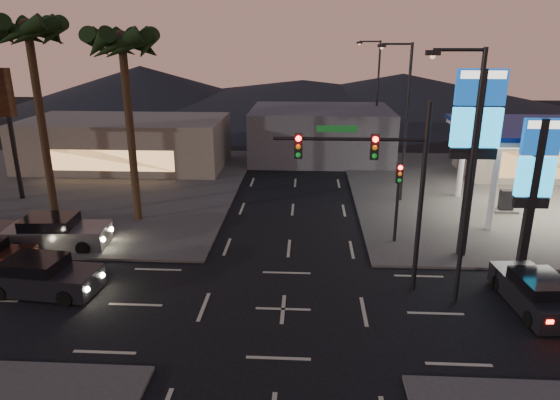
# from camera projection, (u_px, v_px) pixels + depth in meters

# --- Properties ---
(ground) EXTENTS (140.00, 140.00, 0.00)m
(ground) POSITION_uv_depth(u_px,v_px,m) (283.00, 309.00, 19.87)
(ground) COLOR black
(ground) RESTS_ON ground
(corner_lot_ne) EXTENTS (24.00, 24.00, 0.12)m
(corner_lot_ne) POSITION_uv_depth(u_px,v_px,m) (527.00, 194.00, 34.18)
(corner_lot_ne) COLOR #47443F
(corner_lot_ne) RESTS_ON ground
(corner_lot_nw) EXTENTS (24.00, 24.00, 0.12)m
(corner_lot_nw) POSITION_uv_depth(u_px,v_px,m) (72.00, 186.00, 35.88)
(corner_lot_nw) COLOR #47443F
(corner_lot_nw) RESTS_ON ground
(convenience_store) EXTENTS (10.00, 6.00, 4.00)m
(convenience_store) POSITION_uv_depth(u_px,v_px,m) (531.00, 151.00, 38.20)
(convenience_store) COLOR #726B5B
(convenience_store) RESTS_ON ground
(pylon_sign_tall) EXTENTS (2.20, 0.35, 9.00)m
(pylon_sign_tall) POSITION_uv_depth(u_px,v_px,m) (476.00, 128.00, 22.63)
(pylon_sign_tall) COLOR black
(pylon_sign_tall) RESTS_ON ground
(pylon_sign_short) EXTENTS (1.60, 0.35, 7.00)m
(pylon_sign_short) POSITION_uv_depth(u_px,v_px,m) (536.00, 171.00, 22.10)
(pylon_sign_short) COLOR black
(pylon_sign_short) RESTS_ON ground
(traffic_signal_mast) EXTENTS (6.10, 0.39, 8.00)m
(traffic_signal_mast) POSITION_uv_depth(u_px,v_px,m) (380.00, 171.00, 19.92)
(traffic_signal_mast) COLOR black
(traffic_signal_mast) RESTS_ON ground
(pedestal_signal) EXTENTS (0.32, 0.39, 4.30)m
(pedestal_signal) POSITION_uv_depth(u_px,v_px,m) (398.00, 190.00, 25.29)
(pedestal_signal) COLOR black
(pedestal_signal) RESTS_ON ground
(streetlight_near) EXTENTS (2.14, 0.25, 10.00)m
(streetlight_near) POSITION_uv_depth(u_px,v_px,m) (466.00, 166.00, 18.67)
(streetlight_near) COLOR black
(streetlight_near) RESTS_ON ground
(streetlight_mid) EXTENTS (2.14, 0.25, 10.00)m
(streetlight_mid) POSITION_uv_depth(u_px,v_px,m) (403.00, 114.00, 31.00)
(streetlight_mid) COLOR black
(streetlight_mid) RESTS_ON ground
(streetlight_far) EXTENTS (2.14, 0.25, 10.00)m
(streetlight_far) POSITION_uv_depth(u_px,v_px,m) (375.00, 91.00, 44.27)
(streetlight_far) COLOR black
(streetlight_far) RESTS_ON ground
(palm_a) EXTENTS (4.41, 4.41, 10.86)m
(palm_a) POSITION_uv_depth(u_px,v_px,m) (123.00, 54.00, 26.41)
(palm_a) COLOR black
(palm_a) RESTS_ON ground
(palm_b) EXTENTS (4.41, 4.41, 11.46)m
(palm_b) POSITION_uv_depth(u_px,v_px,m) (30.00, 44.00, 26.50)
(palm_b) COLOR black
(palm_b) RESTS_ON ground
(building_far_west) EXTENTS (16.00, 8.00, 4.00)m
(building_far_west) POSITION_uv_depth(u_px,v_px,m) (126.00, 143.00, 40.85)
(building_far_west) COLOR #726B5B
(building_far_west) RESTS_ON ground
(building_far_mid) EXTENTS (12.00, 9.00, 4.40)m
(building_far_mid) POSITION_uv_depth(u_px,v_px,m) (321.00, 134.00, 43.73)
(building_far_mid) COLOR #4C4C51
(building_far_mid) RESTS_ON ground
(hill_left) EXTENTS (40.00, 40.00, 6.00)m
(hill_left) POSITION_uv_depth(u_px,v_px,m) (141.00, 86.00, 77.15)
(hill_left) COLOR black
(hill_left) RESTS_ON ground
(hill_right) EXTENTS (50.00, 50.00, 5.00)m
(hill_right) POSITION_uv_depth(u_px,v_px,m) (402.00, 91.00, 75.18)
(hill_right) COLOR black
(hill_right) RESTS_ON ground
(hill_center) EXTENTS (60.00, 60.00, 4.00)m
(hill_center) POSITION_uv_depth(u_px,v_px,m) (303.00, 93.00, 76.14)
(hill_center) COLOR black
(hill_center) RESTS_ON ground
(car_lane_a_front) EXTENTS (4.88, 2.38, 1.55)m
(car_lane_a_front) POSITION_uv_depth(u_px,v_px,m) (42.00, 276.00, 21.01)
(car_lane_a_front) COLOR black
(car_lane_a_front) RESTS_ON ground
(car_lane_b_front) EXTENTS (5.25, 2.47, 1.67)m
(car_lane_b_front) POSITION_uv_depth(u_px,v_px,m) (56.00, 233.00, 25.47)
(car_lane_b_front) COLOR #565558
(car_lane_b_front) RESTS_ON ground
(suv_station) EXTENTS (2.21, 4.56, 1.48)m
(suv_station) POSITION_uv_depth(u_px,v_px,m) (536.00, 293.00, 19.76)
(suv_station) COLOR black
(suv_station) RESTS_ON ground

